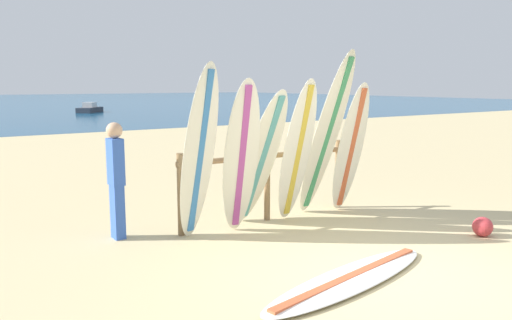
{
  "coord_description": "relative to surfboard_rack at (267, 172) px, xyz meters",
  "views": [
    {
      "loc": [
        -4.13,
        -3.47,
        2.04
      ],
      "look_at": [
        0.13,
        2.93,
        0.87
      ],
      "focal_mm": 35.66,
      "sensor_mm": 36.0,
      "label": 1
    }
  ],
  "objects": [
    {
      "name": "small_boat_offshore",
      "position": [
        5.91,
        30.39,
        -0.47
      ],
      "size": [
        2.33,
        2.58,
        0.71
      ],
      "color": "#333842",
      "rests_on": "ocean_water"
    },
    {
      "name": "surfboard_lying_on_sand",
      "position": [
        -0.67,
        -2.47,
        -0.69
      ],
      "size": [
        2.65,
        1.03,
        0.08
      ],
      "color": "white",
      "rests_on": "ground"
    },
    {
      "name": "surfboard_leaning_center_left",
      "position": [
        -0.29,
        -0.26,
        0.26
      ],
      "size": [
        0.65,
        1.01,
        1.98
      ],
      "color": "silver",
      "rests_on": "ground"
    },
    {
      "name": "beach_ball",
      "position": [
        1.93,
        -2.29,
        -0.59
      ],
      "size": [
        0.27,
        0.27,
        0.27
      ],
      "primitive_type": "sphere",
      "color": "#B73338",
      "rests_on": "ground"
    },
    {
      "name": "surfboard_leaning_center",
      "position": [
        0.29,
        -0.35,
        0.33
      ],
      "size": [
        0.54,
        0.65,
        2.12
      ],
      "color": "white",
      "rests_on": "ground"
    },
    {
      "name": "beachgoer_standing",
      "position": [
        -2.17,
        0.34,
        0.12
      ],
      "size": [
        0.21,
        0.25,
        1.54
      ],
      "color": "#3359B2",
      "rests_on": "ground"
    },
    {
      "name": "ground_plane",
      "position": [
        -0.13,
        -2.63,
        -0.73
      ],
      "size": [
        120.0,
        120.0,
        0.0
      ],
      "primitive_type": "plane",
      "color": "#CCB784"
    },
    {
      "name": "surfboard_leaning_center_right",
      "position": [
        0.81,
        -0.38,
        0.53
      ],
      "size": [
        0.59,
        1.06,
        2.52
      ],
      "color": "silver",
      "rests_on": "ground"
    },
    {
      "name": "surfboard_leaning_far_left",
      "position": [
        -1.31,
        -0.36,
        0.43
      ],
      "size": [
        0.61,
        0.68,
        2.31
      ],
      "color": "silver",
      "rests_on": "ground"
    },
    {
      "name": "surfboard_leaning_left",
      "position": [
        -0.73,
        -0.44,
        0.33
      ],
      "size": [
        0.59,
        0.7,
        2.12
      ],
      "color": "silver",
      "rests_on": "ground"
    },
    {
      "name": "surfboard_rack",
      "position": [
        0.0,
        0.0,
        0.0
      ],
      "size": [
        2.93,
        0.09,
        1.12
      ],
      "color": "olive",
      "rests_on": "ground"
    },
    {
      "name": "surfboard_leaning_right",
      "position": [
        1.32,
        -0.38,
        0.3
      ],
      "size": [
        0.53,
        0.66,
        2.06
      ],
      "color": "white",
      "rests_on": "ground"
    }
  ]
}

